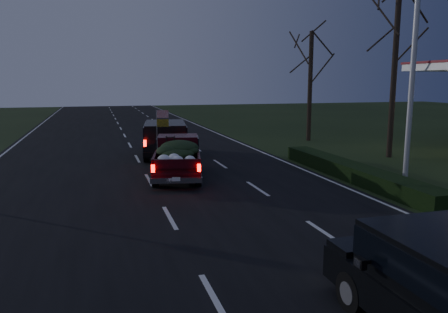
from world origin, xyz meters
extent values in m
plane|color=black|center=(0.00, 0.00, 0.00)|extent=(120.00, 120.00, 0.00)
cube|color=black|center=(0.00, 0.00, 0.01)|extent=(14.00, 120.00, 0.02)
cube|color=black|center=(7.80, 3.00, 0.30)|extent=(1.00, 10.00, 0.60)
cylinder|color=silver|center=(9.50, 2.00, 4.50)|extent=(0.20, 0.20, 9.00)
cylinder|color=black|center=(12.50, 7.00, 4.25)|extent=(0.28, 0.28, 8.50)
cylinder|color=black|center=(11.50, 14.00, 3.50)|extent=(0.28, 0.28, 7.00)
cube|color=#35070E|center=(1.21, 5.33, 0.53)|extent=(2.63, 4.71, 0.49)
cube|color=#35070E|center=(1.36, 6.12, 1.20)|extent=(1.90, 1.72, 0.80)
cube|color=black|center=(1.36, 6.12, 1.29)|extent=(1.96, 1.65, 0.49)
cube|color=#35070E|center=(0.98, 4.20, 0.80)|extent=(2.11, 2.77, 0.05)
ellipsoid|color=black|center=(1.11, 4.63, 1.20)|extent=(1.71, 1.85, 0.53)
cylinder|color=gray|center=(0.42, 5.49, 1.82)|extent=(0.03, 0.03, 1.78)
cube|color=red|center=(0.66, 5.44, 2.56)|extent=(0.46, 0.11, 0.30)
cube|color=gold|center=(0.66, 5.44, 2.21)|extent=(0.46, 0.11, 0.30)
cube|color=black|center=(1.50, 10.48, 0.65)|extent=(2.79, 5.28, 0.63)
cube|color=black|center=(1.46, 10.22, 1.36)|extent=(2.47, 3.91, 0.84)
cube|color=black|center=(1.46, 10.22, 1.45)|extent=(2.56, 3.82, 0.50)
cube|color=black|center=(1.84, -6.52, 1.15)|extent=(0.10, 0.21, 0.16)
camera|label=1|loc=(-1.86, -11.87, 3.83)|focal=35.00mm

